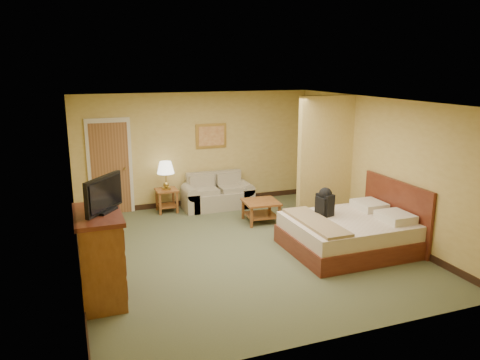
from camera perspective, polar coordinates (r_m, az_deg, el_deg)
name	(u,v)px	position (r m, az deg, el deg)	size (l,w,h in m)	color
floor	(243,249)	(8.39, 0.39, -8.42)	(6.00, 6.00, 0.00)	#4E5537
ceiling	(243,101)	(7.79, 0.42, 9.58)	(6.00, 6.00, 0.00)	white
back_wall	(197,149)	(10.79, -5.29, 3.72)	(5.50, 0.02, 2.60)	tan
left_wall	(73,193)	(7.50, -19.65, -1.49)	(0.02, 6.00, 2.60)	tan
right_wall	(378,166)	(9.31, 16.43, 1.61)	(0.02, 6.00, 2.60)	tan
partition	(325,160)	(9.73, 10.35, 2.46)	(1.20, 0.15, 2.60)	tan
door	(110,167)	(10.48, -15.55, 1.48)	(0.94, 0.16, 2.10)	beige
baseboard	(198,201)	(11.06, -5.14, -2.62)	(5.50, 0.02, 0.12)	black
loveseat	(217,196)	(10.71, -2.79, -2.02)	(1.57, 0.73, 0.80)	gray
side_table	(167,197)	(10.49, -8.93, -2.05)	(0.47, 0.47, 0.52)	brown
table_lamp	(166,168)	(10.34, -9.06, 1.41)	(0.38, 0.38, 0.62)	#A4883C
coffee_table	(261,207)	(9.71, 2.57, -3.31)	(0.75, 0.75, 0.45)	brown
wall_picture	(211,136)	(10.81, -3.53, 5.39)	(0.72, 0.04, 0.56)	#B78E3F
dresser	(100,256)	(6.77, -16.65, -8.84)	(0.62, 1.18, 1.26)	brown
tv	(104,195)	(6.50, -16.28, -1.80)	(0.53, 0.67, 0.49)	black
bed	(353,232)	(8.52, 13.60, -6.19)	(2.14, 1.82, 1.17)	#521E13
backpack	(325,201)	(8.43, 10.33, -2.49)	(0.27, 0.33, 0.51)	black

